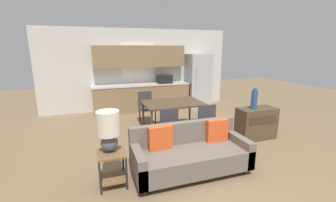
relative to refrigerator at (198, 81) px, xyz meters
The scene contains 13 objects.
ground_plane 4.79m from the refrigerator, 115.78° to the right, with size 20.00×20.00×0.00m, color #7F6647.
wall_back 2.12m from the refrigerator, 168.82° to the left, with size 6.40×0.07×2.70m.
kitchen_counter 2.03m from the refrigerator, behind, with size 3.20×0.65×2.15m.
refrigerator is the anchor object (origin of this frame).
dining_table 2.80m from the refrigerator, 128.82° to the right, with size 1.43×0.98×0.77m.
couch 4.57m from the refrigerator, 117.85° to the right, with size 1.94×0.80×0.83m.
side_table 5.28m from the refrigerator, 130.34° to the right, with size 0.42×0.42×0.54m.
table_lamp 5.24m from the refrigerator, 130.70° to the right, with size 0.34×0.34×0.64m.
credenza 3.23m from the refrigerator, 90.98° to the right, with size 0.90×0.43×0.73m.
vase 3.19m from the refrigerator, 93.10° to the right, with size 0.14×0.14×0.47m.
dining_chair_far_left 2.61m from the refrigerator, 149.40° to the right, with size 0.46×0.46×0.89m.
dining_chair_near_left 3.77m from the refrigerator, 125.97° to the right, with size 0.47×0.47×0.89m.
dining_chair_near_right 3.28m from the refrigerator, 113.52° to the right, with size 0.46×0.46×0.89m.
Camera 1 is at (-1.55, -2.98, 2.07)m, focal length 24.00 mm.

